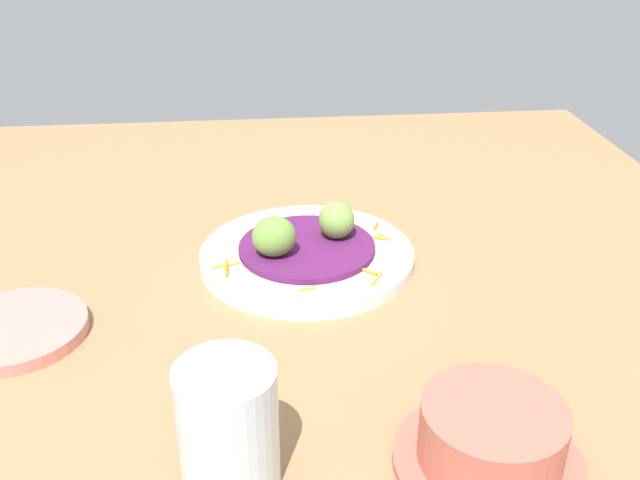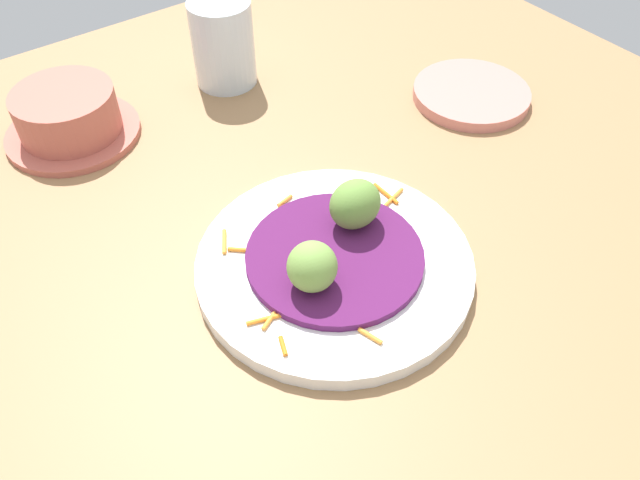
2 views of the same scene
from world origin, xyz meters
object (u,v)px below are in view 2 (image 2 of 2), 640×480
(main_plate, at_px, (334,263))
(terracotta_bowl, at_px, (68,117))
(guac_scoop_center, at_px, (312,267))
(side_plate_small, at_px, (471,94))
(water_glass, at_px, (223,43))
(guac_scoop_left, at_px, (355,204))

(main_plate, distance_m, terracotta_bowl, 0.35)
(main_plate, bearing_deg, guac_scoop_center, 116.29)
(main_plate, relative_size, terracotta_bowl, 1.69)
(guac_scoop_center, relative_size, terracotta_bowl, 0.30)
(main_plate, relative_size, side_plate_small, 1.80)
(water_glass, bearing_deg, guac_scoop_left, 171.59)
(main_plate, relative_size, guac_scoop_left, 5.02)
(guac_scoop_center, bearing_deg, guac_scoop_left, -63.71)
(side_plate_small, height_order, terracotta_bowl, terracotta_bowl)
(side_plate_small, relative_size, water_glass, 1.35)
(guac_scoop_left, bearing_deg, side_plate_small, -69.00)
(guac_scoop_left, height_order, terracotta_bowl, guac_scoop_left)
(side_plate_small, relative_size, terracotta_bowl, 0.94)
(water_glass, bearing_deg, terracotta_bowl, 88.52)
(terracotta_bowl, distance_m, water_glass, 0.20)
(main_plate, distance_m, guac_scoop_left, 0.06)
(guac_scoop_center, distance_m, terracotta_bowl, 0.36)
(main_plate, distance_m, guac_scoop_center, 0.06)
(water_glass, bearing_deg, guac_scoop_center, 160.78)
(guac_scoop_center, xyz_separation_m, water_glass, (0.35, -0.12, 0.01))
(main_plate, height_order, side_plate_small, main_plate)
(side_plate_small, xyz_separation_m, terracotta_bowl, (0.22, 0.41, 0.02))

